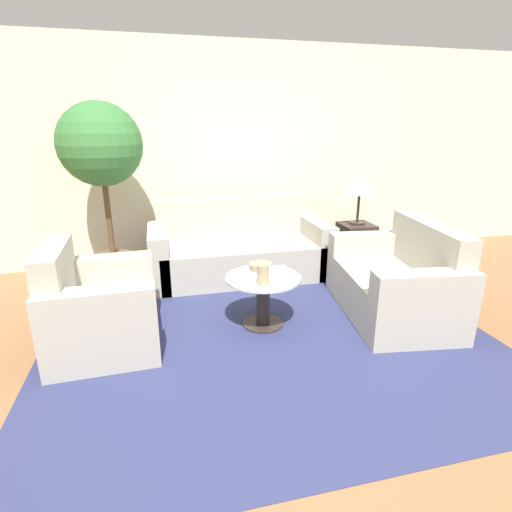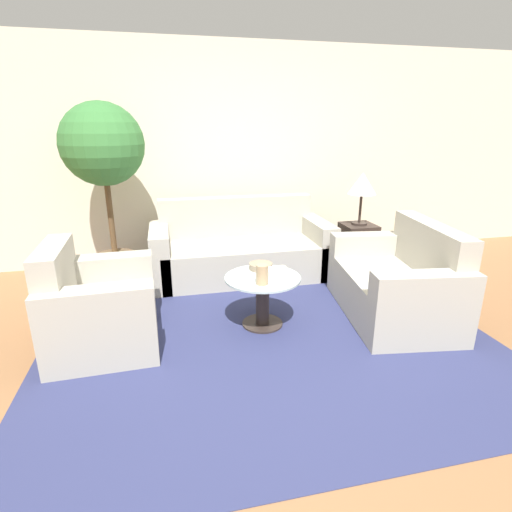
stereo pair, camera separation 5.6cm
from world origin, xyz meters
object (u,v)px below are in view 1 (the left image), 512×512
Objects in this scene: book_stack at (275,271)px; potted_plant at (102,157)px; coffee_table at (263,294)px; bowl at (261,266)px; vase at (263,274)px; armchair at (96,312)px; sofa_main at (239,251)px; table_lamp at (360,185)px; loveseat at (399,284)px.

potted_plant is at bearing 135.70° from book_stack.
coffee_table is 3.09× the size of bowl.
bowl is (1.35, -1.11, -0.89)m from potted_plant.
vase reaches higher than bowl.
vase is 0.25m from book_stack.
bowl is at bearing -83.68° from armchair.
sofa_main reaches higher than armchair.
sofa_main is 3.10× the size of coffee_table.
coffee_table is 3.98× the size of vase.
sofa_main is 1.26m from book_stack.
armchair is at bearing -157.88° from table_lamp.
loveseat is 6.94× the size of bowl.
sofa_main is 1.57m from table_lamp.
coffee_table is 0.34× the size of potted_plant.
bowl is 0.18m from book_stack.
potted_plant is 1.96m from bowl.
sofa_main is 2.08× the size of armchair.
sofa_main reaches higher than vase.
vase reaches higher than coffee_table.
bowl is at bearing -93.77° from loveseat.
sofa_main is 9.30× the size of book_stack.
bowl is (-0.02, -1.09, 0.19)m from sofa_main.
table_lamp is at bearing -6.84° from sofa_main.
potted_plant reaches higher than coffee_table.
sofa_main reaches higher than coffee_table.
table_lamp reaches higher than loveseat.
sofa_main is 1.38× the size of loveseat.
coffee_table is at bearing -92.24° from sofa_main.
armchair is 2.60m from loveseat.
coffee_table is (-1.26, 0.06, 0.01)m from loveseat.
loveseat is at bearing 3.78° from vase.
armchair is 1.70m from potted_plant.
potted_plant is at bearing 131.40° from vase.
armchair is (-1.39, -1.29, 0.00)m from sofa_main.
bowl is (1.37, 0.20, 0.19)m from armchair.
sofa_main is at bearing -1.17° from potted_plant.
sofa_main is at bearing -49.31° from armchair.
book_stack is (0.12, 0.03, 0.19)m from coffee_table.
loveseat is 2.42× the size of table_lamp.
book_stack reaches higher than coffee_table.
bowl is 0.97× the size of book_stack.
loveseat is (2.60, -0.05, -0.00)m from armchair.
armchair is 3.08m from table_lamp.
coffee_table is 0.27m from bowl.
table_lamp reaches higher than bowl.
potted_plant is at bearing -2.94° from armchair.
potted_plant reaches higher than bowl.
table_lamp is at bearing 33.37° from bowl.
coffee_table is 1.95m from table_lamp.
sofa_main is at bearing 87.76° from coffee_table.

